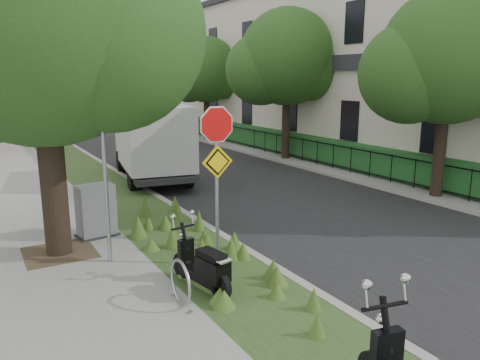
# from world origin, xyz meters

# --- Properties ---
(ground) EXTENTS (120.00, 120.00, 0.00)m
(ground) POSITION_xyz_m (0.00, 0.00, 0.00)
(ground) COLOR #4C5147
(ground) RESTS_ON ground
(sidewalk_near) EXTENTS (3.50, 60.00, 0.12)m
(sidewalk_near) POSITION_xyz_m (-4.25, 10.00, 0.06)
(sidewalk_near) COLOR gray
(sidewalk_near) RESTS_ON ground
(verge) EXTENTS (2.00, 60.00, 0.12)m
(verge) POSITION_xyz_m (-1.50, 10.00, 0.06)
(verge) COLOR #28431D
(verge) RESTS_ON ground
(kerb_near) EXTENTS (0.20, 60.00, 0.13)m
(kerb_near) POSITION_xyz_m (-0.50, 10.00, 0.07)
(kerb_near) COLOR #9E9991
(kerb_near) RESTS_ON ground
(road) EXTENTS (7.00, 60.00, 0.01)m
(road) POSITION_xyz_m (3.00, 10.00, 0.01)
(road) COLOR black
(road) RESTS_ON ground
(kerb_far) EXTENTS (0.20, 60.00, 0.13)m
(kerb_far) POSITION_xyz_m (6.50, 10.00, 0.07)
(kerb_far) COLOR #9E9991
(kerb_far) RESTS_ON ground
(footpath_far) EXTENTS (3.20, 60.00, 0.12)m
(footpath_far) POSITION_xyz_m (8.20, 10.00, 0.06)
(footpath_far) COLOR gray
(footpath_far) RESTS_ON ground
(street_tree_main) EXTENTS (6.21, 5.54, 7.66)m
(street_tree_main) POSITION_xyz_m (-4.08, 2.86, 4.80)
(street_tree_main) COLOR black
(street_tree_main) RESTS_ON ground
(bare_post) EXTENTS (0.08, 0.08, 4.00)m
(bare_post) POSITION_xyz_m (-3.20, 1.80, 2.12)
(bare_post) COLOR #A5A8AD
(bare_post) RESTS_ON ground
(bike_hoop) EXTENTS (0.06, 0.78, 0.77)m
(bike_hoop) POSITION_xyz_m (-2.70, -0.60, 0.50)
(bike_hoop) COLOR #A5A8AD
(bike_hoop) RESTS_ON ground
(sign_assembly) EXTENTS (0.94, 0.08, 3.22)m
(sign_assembly) POSITION_xyz_m (-1.40, 0.58, 2.33)
(sign_assembly) COLOR #A5A8AD
(sign_assembly) RESTS_ON ground
(fence_far) EXTENTS (0.04, 24.00, 1.00)m
(fence_far) POSITION_xyz_m (7.20, 10.00, 0.67)
(fence_far) COLOR black
(fence_far) RESTS_ON ground
(hedge_far) EXTENTS (1.00, 24.00, 1.10)m
(hedge_far) POSITION_xyz_m (7.90, 10.00, 0.67)
(hedge_far) COLOR #1C4E25
(hedge_far) RESTS_ON footpath_far
(terrace_houses) EXTENTS (7.40, 26.40, 8.20)m
(terrace_houses) POSITION_xyz_m (11.49, 10.00, 4.16)
(terrace_houses) COLOR beige
(terrace_houses) RESTS_ON ground
(far_tree_a) EXTENTS (4.60, 4.10, 6.22)m
(far_tree_a) POSITION_xyz_m (6.94, 2.05, 4.13)
(far_tree_a) COLOR black
(far_tree_a) RESTS_ON ground
(far_tree_b) EXTENTS (4.83, 4.31, 6.56)m
(far_tree_b) POSITION_xyz_m (6.94, 10.05, 4.37)
(far_tree_b) COLOR black
(far_tree_b) RESTS_ON ground
(far_tree_c) EXTENTS (4.37, 3.89, 5.93)m
(far_tree_c) POSITION_xyz_m (6.94, 18.04, 3.95)
(far_tree_c) COLOR black
(far_tree_c) RESTS_ON ground
(scooter_near) EXTENTS (0.51, 1.60, 0.77)m
(scooter_near) POSITION_xyz_m (-2.13, -0.39, 0.49)
(scooter_near) COLOR black
(scooter_near) RESTS_ON ground
(box_truck) EXTENTS (2.90, 5.54, 2.39)m
(box_truck) POSITION_xyz_m (0.30, 8.90, 1.56)
(box_truck) COLOR #262628
(box_truck) RESTS_ON ground
(utility_cabinet) EXTENTS (0.98, 0.72, 1.21)m
(utility_cabinet) POSITION_xyz_m (-3.04, 3.50, 0.70)
(utility_cabinet) COLOR #262628
(utility_cabinet) RESTS_ON ground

